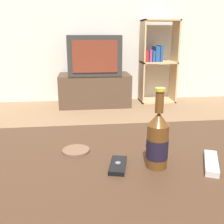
# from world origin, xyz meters

# --- Properties ---
(back_wall) EXTENTS (8.00, 0.05, 2.60)m
(back_wall) POSITION_xyz_m (0.00, 3.02, 1.30)
(back_wall) COLOR beige
(back_wall) RESTS_ON ground_plane
(coffee_table) EXTENTS (1.39, 0.89, 0.50)m
(coffee_table) POSITION_xyz_m (0.00, 0.00, 0.44)
(coffee_table) COLOR #422B1C
(coffee_table) RESTS_ON ground_plane
(tv_stand) EXTENTS (0.92, 0.48, 0.42)m
(tv_stand) POSITION_xyz_m (0.11, 2.71, 0.21)
(tv_stand) COLOR #4C3828
(tv_stand) RESTS_ON ground_plane
(television) EXTENTS (0.66, 0.51, 0.49)m
(television) POSITION_xyz_m (0.11, 2.71, 0.66)
(television) COLOR #2D2D2D
(television) RESTS_ON tv_stand
(bookshelf) EXTENTS (0.48, 0.30, 1.11)m
(bookshelf) POSITION_xyz_m (0.98, 2.81, 0.58)
(bookshelf) COLOR tan
(bookshelf) RESTS_ON ground_plane
(beer_bottle) EXTENTS (0.07, 0.07, 0.26)m
(beer_bottle) POSITION_xyz_m (0.17, 0.01, 0.59)
(beer_bottle) COLOR #563314
(beer_bottle) RESTS_ON coffee_table
(cell_phone) EXTENTS (0.08, 0.12, 0.02)m
(cell_phone) POSITION_xyz_m (0.05, 0.02, 0.50)
(cell_phone) COLOR black
(cell_phone) RESTS_ON coffee_table
(remote_control) EXTENTS (0.10, 0.16, 0.02)m
(remote_control) POSITION_xyz_m (0.35, -0.01, 0.51)
(remote_control) COLOR beige
(remote_control) RESTS_ON coffee_table
(coaster) EXTENTS (0.10, 0.10, 0.01)m
(coaster) POSITION_xyz_m (-0.09, 0.15, 0.50)
(coaster) COLOR brown
(coaster) RESTS_ON coffee_table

